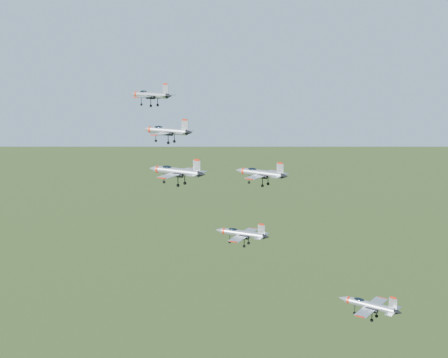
% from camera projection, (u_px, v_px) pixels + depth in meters
% --- Properties ---
extents(jet_lead, '(14.03, 11.69, 3.75)m').
position_uv_depth(jet_lead, '(150.00, 95.00, 154.65)').
color(jet_lead, '#9EA4AA').
extents(jet_left_high, '(13.38, 10.98, 3.59)m').
position_uv_depth(jet_left_high, '(166.00, 131.00, 137.70)').
color(jet_left_high, '#9EA4AA').
extents(jet_right_high, '(12.07, 9.92, 3.23)m').
position_uv_depth(jet_right_high, '(176.00, 171.00, 110.13)').
color(jet_right_high, '#9EA4AA').
extents(jet_left_low, '(12.62, 10.48, 3.37)m').
position_uv_depth(jet_left_low, '(260.00, 173.00, 127.34)').
color(jet_left_low, '#9EA4AA').
extents(jet_right_low, '(11.44, 9.43, 3.06)m').
position_uv_depth(jet_right_low, '(241.00, 233.00, 119.16)').
color(jet_right_low, '#9EA4AA').
extents(jet_trail, '(12.69, 10.58, 3.39)m').
position_uv_depth(jet_trail, '(369.00, 305.00, 116.25)').
color(jet_trail, '#9EA4AA').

